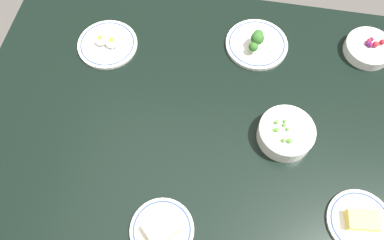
{
  "coord_description": "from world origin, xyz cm",
  "views": [
    {
      "loc": [
        9.15,
        -52.28,
        112.43
      ],
      "look_at": [
        0.0,
        0.0,
        6.0
      ],
      "focal_mm": 35.94,
      "sensor_mm": 36.0,
      "label": 1
    }
  ],
  "objects_px": {
    "plate_sandwich": "(162,229)",
    "bowl_peas": "(286,132)",
    "plate_eggs": "(107,44)",
    "plate_cheese": "(361,221)",
    "plate_broccoli": "(257,43)",
    "bowl_berries": "(369,48)"
  },
  "relations": [
    {
      "from": "plate_broccoli",
      "to": "bowl_peas",
      "type": "distance_m",
      "value": 0.35
    },
    {
      "from": "bowl_peas",
      "to": "plate_sandwich",
      "type": "bearing_deg",
      "value": -132.09
    },
    {
      "from": "plate_cheese",
      "to": "plate_eggs",
      "type": "relative_size",
      "value": 0.88
    },
    {
      "from": "plate_broccoli",
      "to": "plate_sandwich",
      "type": "xyz_separation_m",
      "value": [
        -0.19,
        -0.67,
        -0.0
      ]
    },
    {
      "from": "plate_sandwich",
      "to": "plate_eggs",
      "type": "distance_m",
      "value": 0.67
    },
    {
      "from": "plate_sandwich",
      "to": "bowl_peas",
      "type": "relative_size",
      "value": 1.04
    },
    {
      "from": "plate_sandwich",
      "to": "bowl_peas",
      "type": "distance_m",
      "value": 0.47
    },
    {
      "from": "plate_cheese",
      "to": "bowl_peas",
      "type": "height_order",
      "value": "bowl_peas"
    },
    {
      "from": "bowl_berries",
      "to": "bowl_peas",
      "type": "xyz_separation_m",
      "value": [
        -0.26,
        -0.37,
        0.01
      ]
    },
    {
      "from": "plate_cheese",
      "to": "plate_broccoli",
      "type": "distance_m",
      "value": 0.65
    },
    {
      "from": "bowl_peas",
      "to": "plate_eggs",
      "type": "relative_size",
      "value": 0.82
    },
    {
      "from": "plate_sandwich",
      "to": "plate_cheese",
      "type": "bearing_deg",
      "value": 12.23
    },
    {
      "from": "plate_cheese",
      "to": "bowl_peas",
      "type": "relative_size",
      "value": 1.07
    },
    {
      "from": "plate_cheese",
      "to": "plate_broccoli",
      "type": "xyz_separation_m",
      "value": [
        -0.34,
        0.56,
        0.0
      ]
    },
    {
      "from": "plate_eggs",
      "to": "plate_sandwich",
      "type": "bearing_deg",
      "value": -61.59
    },
    {
      "from": "plate_cheese",
      "to": "plate_broccoli",
      "type": "relative_size",
      "value": 0.85
    },
    {
      "from": "plate_broccoli",
      "to": "plate_cheese",
      "type": "bearing_deg",
      "value": -58.33
    },
    {
      "from": "bowl_berries",
      "to": "plate_eggs",
      "type": "xyz_separation_m",
      "value": [
        -0.89,
        -0.13,
        -0.01
      ]
    },
    {
      "from": "plate_sandwich",
      "to": "bowl_berries",
      "type": "relative_size",
      "value": 1.09
    },
    {
      "from": "plate_cheese",
      "to": "plate_sandwich",
      "type": "bearing_deg",
      "value": -167.77
    },
    {
      "from": "plate_broccoli",
      "to": "bowl_berries",
      "type": "xyz_separation_m",
      "value": [
        0.38,
        0.04,
        0.01
      ]
    },
    {
      "from": "plate_sandwich",
      "to": "bowl_berries",
      "type": "height_order",
      "value": "bowl_berries"
    }
  ]
}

